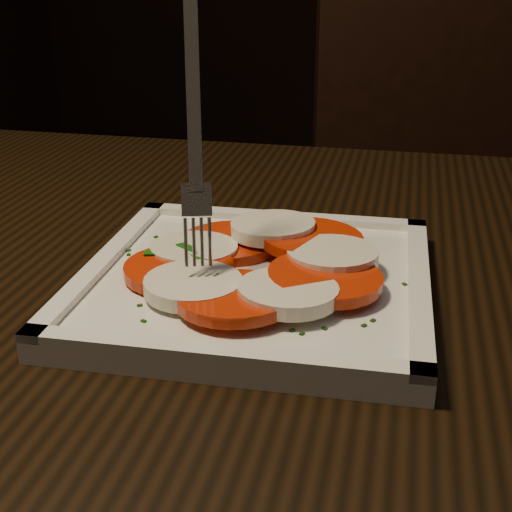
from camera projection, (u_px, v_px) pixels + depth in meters
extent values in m
cube|color=black|center=(346.00, 306.00, 0.55)|extent=(1.29, 0.94, 0.04)
cylinder|color=black|center=(10.00, 388.00, 1.11)|extent=(0.06, 0.06, 0.71)
cube|color=black|center=(449.00, 296.00, 1.19)|extent=(0.55, 0.55, 0.04)
cube|color=black|center=(432.00, 123.00, 1.27)|extent=(0.40, 0.20, 0.46)
cylinder|color=black|center=(354.00, 490.00, 1.12)|extent=(0.04, 0.04, 0.41)
cylinder|color=black|center=(322.00, 367.00, 1.45)|extent=(0.04, 0.04, 0.41)
cylinder|color=black|center=(496.00, 361.00, 1.47)|extent=(0.04, 0.04, 0.41)
cube|color=white|center=(256.00, 284.00, 0.53)|extent=(0.28, 0.28, 0.01)
cylinder|color=red|center=(230.00, 243.00, 0.57)|extent=(0.08, 0.08, 0.01)
cylinder|color=silver|center=(194.00, 251.00, 0.55)|extent=(0.07, 0.07, 0.01)
cylinder|color=red|center=(179.00, 269.00, 0.52)|extent=(0.08, 0.08, 0.01)
cylinder|color=silver|center=(193.00, 286.00, 0.49)|extent=(0.07, 0.07, 0.01)
cylinder|color=red|center=(236.00, 297.00, 0.47)|extent=(0.08, 0.08, 0.01)
cylinder|color=silver|center=(288.00, 293.00, 0.47)|extent=(0.07, 0.07, 0.01)
cylinder|color=red|center=(325.00, 278.00, 0.49)|extent=(0.08, 0.08, 0.01)
cylinder|color=silver|center=(332.00, 256.00, 0.52)|extent=(0.07, 0.07, 0.01)
cylinder|color=red|center=(311.00, 239.00, 0.55)|extent=(0.08, 0.08, 0.01)
cylinder|color=silver|center=(273.00, 228.00, 0.57)|extent=(0.07, 0.07, 0.01)
cube|color=#145B0F|center=(310.00, 251.00, 0.54)|extent=(0.04, 0.01, 0.00)
cube|color=#145B0F|center=(194.00, 277.00, 0.49)|extent=(0.03, 0.03, 0.00)
cube|color=#145B0F|center=(197.00, 252.00, 0.53)|extent=(0.04, 0.02, 0.00)
cube|color=#145B0F|center=(249.00, 286.00, 0.48)|extent=(0.02, 0.03, 0.00)
cube|color=#145B0F|center=(283.00, 278.00, 0.49)|extent=(0.02, 0.03, 0.00)
cube|color=#145B0F|center=(186.00, 258.00, 0.52)|extent=(0.04, 0.02, 0.00)
cube|color=#145B0F|center=(237.00, 280.00, 0.49)|extent=(0.03, 0.02, 0.01)
cube|color=#145B0F|center=(171.00, 253.00, 0.53)|extent=(0.04, 0.02, 0.00)
cube|color=#145B0F|center=(289.00, 236.00, 0.56)|extent=(0.02, 0.03, 0.00)
cube|color=#13370A|center=(146.00, 291.00, 0.50)|extent=(0.00, 0.00, 0.00)
cube|color=#13370A|center=(198.00, 238.00, 0.59)|extent=(0.00, 0.00, 0.00)
cube|color=#13370A|center=(161.00, 302.00, 0.48)|extent=(0.00, 0.00, 0.00)
cube|color=#13370A|center=(347.00, 244.00, 0.58)|extent=(0.00, 0.00, 0.00)
cube|color=#13370A|center=(302.00, 334.00, 0.44)|extent=(0.00, 0.00, 0.00)
cube|color=#13370A|center=(283.00, 228.00, 0.61)|extent=(0.00, 0.00, 0.00)
cube|color=#13370A|center=(260.00, 328.00, 0.45)|extent=(0.00, 0.00, 0.00)
cube|color=#13370A|center=(325.00, 328.00, 0.45)|extent=(0.00, 0.00, 0.00)
cube|color=#13370A|center=(295.00, 230.00, 0.60)|extent=(0.00, 0.00, 0.00)
cube|color=#13370A|center=(156.00, 237.00, 0.59)|extent=(0.00, 0.00, 0.00)
cube|color=#13370A|center=(355.00, 298.00, 0.49)|extent=(0.00, 0.00, 0.00)
cube|color=#13370A|center=(283.00, 223.00, 0.62)|extent=(0.00, 0.00, 0.00)
cube|color=#13370A|center=(129.00, 250.00, 0.56)|extent=(0.00, 0.00, 0.00)
cube|color=#13370A|center=(140.00, 305.00, 0.48)|extent=(0.00, 0.00, 0.00)
cube|color=#13370A|center=(292.00, 330.00, 0.45)|extent=(0.00, 0.00, 0.00)
cube|color=#13370A|center=(373.00, 320.00, 0.46)|extent=(0.00, 0.00, 0.00)
cube|color=#13370A|center=(144.00, 321.00, 0.46)|extent=(0.00, 0.00, 0.00)
cube|color=#13370A|center=(249.00, 221.00, 0.62)|extent=(0.00, 0.00, 0.00)
cube|color=#13370A|center=(329.00, 234.00, 0.60)|extent=(0.00, 0.00, 0.00)
cube|color=#13370A|center=(129.00, 255.00, 0.56)|extent=(0.00, 0.00, 0.00)
cube|color=#13370A|center=(364.00, 325.00, 0.45)|extent=(0.00, 0.00, 0.00)
cube|color=#13370A|center=(405.00, 284.00, 0.51)|extent=(0.00, 0.00, 0.00)
cube|color=#13370A|center=(155.00, 250.00, 0.56)|extent=(0.00, 0.00, 0.00)
cube|color=#13370A|center=(202.00, 238.00, 0.59)|extent=(0.00, 0.00, 0.00)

